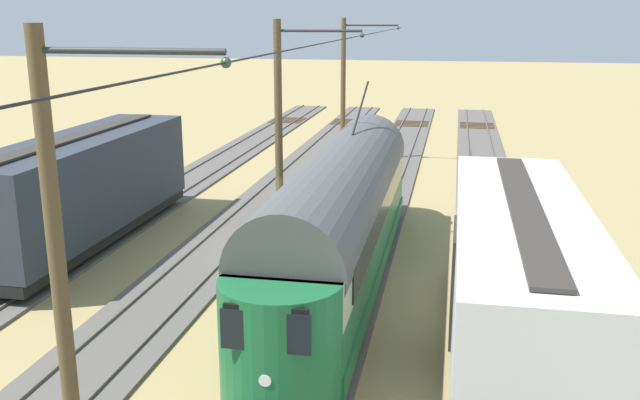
% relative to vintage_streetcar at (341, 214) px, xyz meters
% --- Properties ---
extents(ground_plane, '(220.00, 220.00, 0.00)m').
position_rel_vintage_streetcar_xyz_m(ground_plane, '(2.43, -2.53, -2.26)').
color(ground_plane, '#9E8956').
extents(track_streetcar_siding, '(2.80, 80.00, 0.18)m').
position_rel_vintage_streetcar_xyz_m(track_streetcar_siding, '(-4.86, -2.84, -2.21)').
color(track_streetcar_siding, '#56514C').
rests_on(track_streetcar_siding, ground).
extents(track_adjacent_siding, '(2.80, 80.00, 0.18)m').
position_rel_vintage_streetcar_xyz_m(track_adjacent_siding, '(0.00, -2.84, -2.21)').
color(track_adjacent_siding, '#56514C').
rests_on(track_adjacent_siding, ground).
extents(track_third_siding, '(2.80, 80.00, 0.18)m').
position_rel_vintage_streetcar_xyz_m(track_third_siding, '(4.86, -2.84, -2.21)').
color(track_third_siding, '#56514C').
rests_on(track_third_siding, ground).
extents(track_outer_siding, '(2.80, 80.00, 0.18)m').
position_rel_vintage_streetcar_xyz_m(track_outer_siding, '(9.72, -2.84, -2.21)').
color(track_outer_siding, '#56514C').
rests_on(track_outer_siding, ground).
extents(vintage_streetcar, '(2.65, 17.40, 5.54)m').
position_rel_vintage_streetcar_xyz_m(vintage_streetcar, '(0.00, 0.00, 0.00)').
color(vintage_streetcar, '#196033').
rests_on(vintage_streetcar, ground).
extents(boxcar_adjacent, '(2.96, 11.84, 3.85)m').
position_rel_vintage_streetcar_xyz_m(boxcar_adjacent, '(9.72, -2.17, -0.10)').
color(boxcar_adjacent, '#2D333D').
rests_on(boxcar_adjacent, ground).
extents(boxcar_far_siding, '(2.96, 11.46, 3.85)m').
position_rel_vintage_streetcar_xyz_m(boxcar_far_siding, '(-4.86, 4.42, -0.10)').
color(boxcar_far_siding, silver).
rests_on(boxcar_far_siding, ground).
extents(catenary_pole_foreground, '(3.21, 0.28, 7.97)m').
position_rel_vintage_streetcar_xyz_m(catenary_pole_foreground, '(2.90, -18.77, 1.91)').
color(catenary_pole_foreground, brown).
rests_on(catenary_pole_foreground, ground).
extents(catenary_pole_mid_near, '(3.21, 0.28, 7.97)m').
position_rel_vintage_streetcar_xyz_m(catenary_pole_mid_near, '(2.90, -4.22, 1.91)').
color(catenary_pole_mid_near, brown).
rests_on(catenary_pole_mid_near, ground).
extents(catenary_pole_mid_far, '(3.21, 0.28, 7.97)m').
position_rel_vintage_streetcar_xyz_m(catenary_pole_mid_far, '(2.90, 10.34, 1.91)').
color(catenary_pole_mid_far, brown).
rests_on(catenary_pole_mid_far, ground).
extents(overhead_wire_run, '(3.00, 47.66, 0.18)m').
position_rel_vintage_streetcar_xyz_m(overhead_wire_run, '(0.06, 2.22, 5.16)').
color(overhead_wire_run, black).
rests_on(overhead_wire_run, ground).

